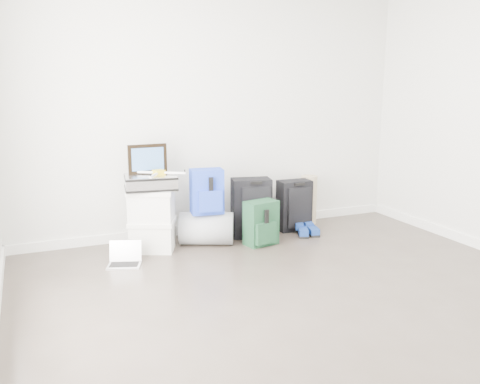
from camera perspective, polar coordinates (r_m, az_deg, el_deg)
name	(u,v)px	position (r m, az deg, el deg)	size (l,w,h in m)	color
ground	(339,322)	(3.80, 11.03, -14.17)	(5.00, 5.00, 0.00)	#3D342C
room_envelope	(348,74)	(3.42, 12.06, 12.79)	(4.52, 5.02, 2.71)	silver
boxes_stack	(152,220)	(5.19, -9.84, -3.08)	(0.55, 0.51, 0.63)	silver
briefcase	(151,182)	(5.11, -10.00, 1.10)	(0.49, 0.36, 0.14)	#B2B2B7
painting	(148,159)	(5.17, -10.33, 3.68)	(0.39, 0.05, 0.30)	black
drone	(159,172)	(5.09, -9.11, 2.19)	(0.48, 0.48, 0.05)	yellow
duffel_bag	(207,228)	(5.35, -3.77, -4.10)	(0.34, 0.34, 0.56)	gray
blue_backpack	(207,192)	(5.22, -3.72, -0.03)	(0.35, 0.28, 0.46)	#1B47B1
large_suitcase	(252,208)	(5.57, 1.30, -1.79)	(0.46, 0.34, 0.65)	black
green_backpack	(261,224)	(5.31, 2.43, -3.60)	(0.37, 0.30, 0.47)	#143823
carry_on	(294,205)	(5.85, 6.13, -1.51)	(0.37, 0.25, 0.58)	black
shoes	(308,231)	(5.74, 7.60, -4.38)	(0.30, 0.29, 0.09)	black
rolled_rug	(309,200)	(6.15, 7.72, -0.87)	(0.19, 0.19, 0.58)	tan
laptop	(125,259)	(4.91, -12.81, -7.37)	(0.35, 0.30, 0.21)	silver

